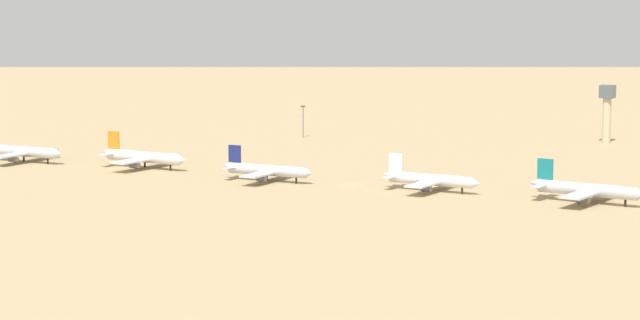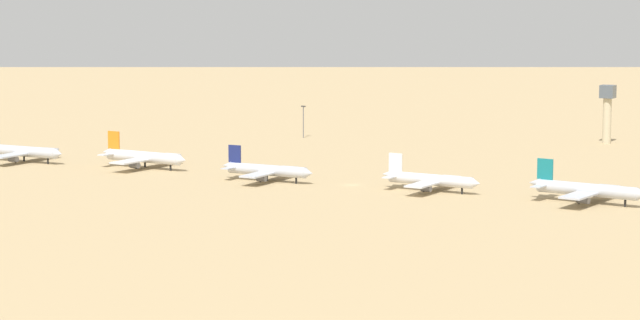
{
  "view_description": "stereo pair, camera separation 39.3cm",
  "coord_description": "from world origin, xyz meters",
  "px_view_note": "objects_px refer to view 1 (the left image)",
  "views": [
    {
      "loc": [
        164.78,
        -323.38,
        54.19
      ],
      "look_at": [
        -13.36,
        4.96,
        6.0
      ],
      "focal_mm": 70.3,
      "sensor_mm": 36.0,
      "label": 1
    },
    {
      "loc": [
        165.12,
        -323.19,
        54.19
      ],
      "look_at": [
        -13.36,
        4.96,
        6.0
      ],
      "focal_mm": 70.3,
      "sensor_mm": 36.0,
      "label": 2
    }
  ],
  "objects_px": {
    "parked_jet_orange_2": "(143,157)",
    "control_tower": "(607,108)",
    "parked_jet_navy_3": "(266,170)",
    "parked_jet_teal_5": "(586,190)",
    "parked_jet_white_4": "(430,180)",
    "parked_jet_teal_1": "(22,151)",
    "light_pole_mid": "(303,119)"
  },
  "relations": [
    {
      "from": "parked_jet_orange_2",
      "to": "control_tower",
      "type": "relative_size",
      "value": 1.56
    },
    {
      "from": "parked_jet_navy_3",
      "to": "parked_jet_teal_5",
      "type": "distance_m",
      "value": 95.87
    },
    {
      "from": "parked_jet_navy_3",
      "to": "parked_jet_teal_5",
      "type": "height_order",
      "value": "parked_jet_teal_5"
    },
    {
      "from": "control_tower",
      "to": "parked_jet_navy_3",
      "type": "bearing_deg",
      "value": -112.91
    },
    {
      "from": "parked_jet_navy_3",
      "to": "parked_jet_white_4",
      "type": "bearing_deg",
      "value": 5.58
    },
    {
      "from": "parked_jet_orange_2",
      "to": "parked_jet_teal_1",
      "type": "bearing_deg",
      "value": -168.1
    },
    {
      "from": "parked_jet_white_4",
      "to": "light_pole_mid",
      "type": "bearing_deg",
      "value": 136.46
    },
    {
      "from": "light_pole_mid",
      "to": "parked_jet_teal_1",
      "type": "bearing_deg",
      "value": -113.0
    },
    {
      "from": "parked_jet_orange_2",
      "to": "parked_jet_navy_3",
      "type": "height_order",
      "value": "parked_jet_orange_2"
    },
    {
      "from": "parked_jet_teal_5",
      "to": "parked_jet_teal_1",
      "type": "bearing_deg",
      "value": -171.63
    },
    {
      "from": "parked_jet_teal_1",
      "to": "control_tower",
      "type": "xyz_separation_m",
      "value": [
        156.49,
        147.14,
        9.64
      ]
    },
    {
      "from": "parked_jet_navy_3",
      "to": "parked_jet_white_4",
      "type": "relative_size",
      "value": 1.01
    },
    {
      "from": "parked_jet_orange_2",
      "to": "parked_jet_white_4",
      "type": "height_order",
      "value": "parked_jet_orange_2"
    },
    {
      "from": "parked_jet_orange_2",
      "to": "parked_jet_navy_3",
      "type": "relative_size",
      "value": 1.1
    },
    {
      "from": "parked_jet_navy_3",
      "to": "control_tower",
      "type": "height_order",
      "value": "control_tower"
    },
    {
      "from": "parked_jet_orange_2",
      "to": "parked_jet_navy_3",
      "type": "distance_m",
      "value": 50.22
    },
    {
      "from": "parked_jet_teal_1",
      "to": "parked_jet_white_4",
      "type": "bearing_deg",
      "value": 1.7
    },
    {
      "from": "control_tower",
      "to": "parked_jet_teal_1",
      "type": "bearing_deg",
      "value": -136.76
    },
    {
      "from": "parked_jet_teal_1",
      "to": "parked_jet_orange_2",
      "type": "relative_size",
      "value": 0.98
    },
    {
      "from": "parked_jet_teal_1",
      "to": "light_pole_mid",
      "type": "distance_m",
      "value": 118.95
    },
    {
      "from": "control_tower",
      "to": "parked_jet_white_4",
      "type": "bearing_deg",
      "value": -94.52
    },
    {
      "from": "control_tower",
      "to": "parked_jet_teal_5",
      "type": "bearing_deg",
      "value": -76.4
    },
    {
      "from": "parked_jet_orange_2",
      "to": "light_pole_mid",
      "type": "bearing_deg",
      "value": 92.26
    },
    {
      "from": "parked_jet_navy_3",
      "to": "light_pole_mid",
      "type": "bearing_deg",
      "value": 113.45
    },
    {
      "from": "parked_jet_orange_2",
      "to": "control_tower",
      "type": "distance_m",
      "value": 179.56
    },
    {
      "from": "parked_jet_white_4",
      "to": "parked_jet_orange_2",
      "type": "bearing_deg",
      "value": -177.66
    },
    {
      "from": "parked_jet_teal_1",
      "to": "parked_jet_orange_2",
      "type": "xyz_separation_m",
      "value": [
        44.81,
        6.87,
        0.06
      ]
    },
    {
      "from": "parked_jet_teal_5",
      "to": "control_tower",
      "type": "xyz_separation_m",
      "value": [
        -33.85,
        139.95,
        9.66
      ]
    },
    {
      "from": "control_tower",
      "to": "light_pole_mid",
      "type": "height_order",
      "value": "control_tower"
    },
    {
      "from": "parked_jet_teal_5",
      "to": "light_pole_mid",
      "type": "bearing_deg",
      "value": 150.81
    },
    {
      "from": "parked_jet_teal_1",
      "to": "parked_jet_white_4",
      "type": "relative_size",
      "value": 1.09
    },
    {
      "from": "parked_jet_teal_1",
      "to": "parked_jet_navy_3",
      "type": "distance_m",
      "value": 94.68
    }
  ]
}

